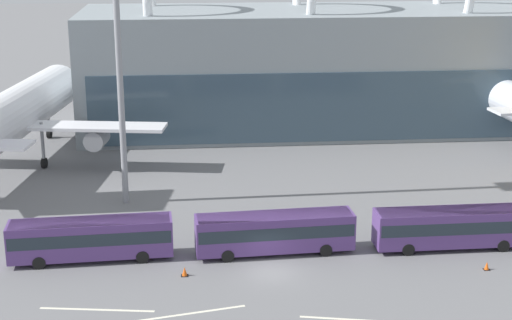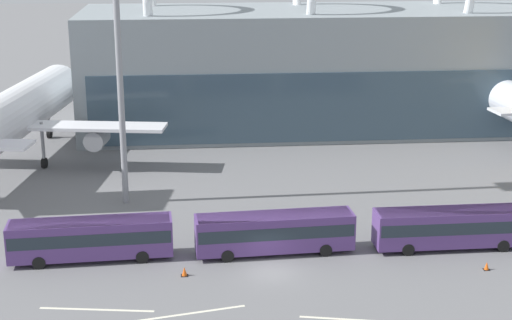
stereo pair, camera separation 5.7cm
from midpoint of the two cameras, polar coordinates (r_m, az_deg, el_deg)
ground_plane at (r=59.79m, az=1.13°, el=-8.11°), size 440.00×440.00×0.00m
airliner_at_gate_near at (r=88.30m, az=-17.27°, el=3.18°), size 33.57×36.91×14.97m
airliner_at_gate_far at (r=102.10m, az=16.68°, el=4.78°), size 30.12×33.28×14.84m
shuttle_bus_0 at (r=62.37m, az=-11.89°, el=-5.50°), size 12.69×3.26×3.25m
shuttle_bus_1 at (r=62.26m, az=1.39°, el=-5.17°), size 12.70×3.32×3.25m
shuttle_bus_2 at (r=65.19m, az=14.09°, el=-4.66°), size 12.60×2.76×3.25m
lane_stripe_1 at (r=55.33m, az=-11.48°, el=-10.61°), size 7.86×1.43×0.01m
lane_stripe_3 at (r=53.39m, az=7.43°, el=-11.47°), size 7.59×1.86×0.01m
lane_stripe_4 at (r=53.93m, az=-4.97°, el=-11.08°), size 7.89×1.93×0.01m
traffic_cone_0 at (r=62.46m, az=16.46°, el=-7.39°), size 0.48×0.48×0.65m
traffic_cone_1 at (r=59.21m, az=-5.20°, el=-8.08°), size 0.55×0.55×0.70m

